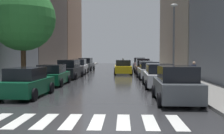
{
  "coord_description": "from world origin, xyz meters",
  "views": [
    {
      "loc": [
        1.34,
        -7.91,
        2.32
      ],
      "look_at": [
        0.34,
        16.3,
        1.16
      ],
      "focal_mm": 43.71,
      "sensor_mm": 36.0,
      "label": 1
    }
  ],
  "objects_px": {
    "parked_car_left_nearest": "(27,83)",
    "taxi_midroad": "(123,67)",
    "parked_car_left_fifth": "(86,65)",
    "parked_car_right_fourth": "(144,68)",
    "parked_car_left_second": "(52,75)",
    "parked_car_left_fourth": "(78,67)",
    "parked_car_right_second": "(158,76)",
    "parked_car_right_third": "(149,71)",
    "lamp_post_right": "(174,36)",
    "parked_car_right_sixth": "(139,64)",
    "parked_car_left_third": "(70,70)",
    "parked_car_right_fifth": "(142,65)",
    "street_tree_left": "(23,19)",
    "parked_car_right_nearest": "(176,85)",
    "pedestrian_foreground": "(194,72)"
  },
  "relations": [
    {
      "from": "parked_car_right_third",
      "to": "pedestrian_foreground",
      "type": "height_order",
      "value": "pedestrian_foreground"
    },
    {
      "from": "parked_car_right_third",
      "to": "lamp_post_right",
      "type": "bearing_deg",
      "value": -145.69
    },
    {
      "from": "parked_car_right_fifth",
      "to": "parked_car_left_second",
      "type": "bearing_deg",
      "value": 154.73
    },
    {
      "from": "parked_car_right_third",
      "to": "parked_car_left_third",
      "type": "bearing_deg",
      "value": 87.45
    },
    {
      "from": "parked_car_right_sixth",
      "to": "parked_car_left_third",
      "type": "bearing_deg",
      "value": 158.18
    },
    {
      "from": "parked_car_left_third",
      "to": "parked_car_right_third",
      "type": "xyz_separation_m",
      "value": [
        7.47,
        -0.11,
        -0.07
      ]
    },
    {
      "from": "parked_car_left_second",
      "to": "parked_car_right_second",
      "type": "bearing_deg",
      "value": -95.91
    },
    {
      "from": "parked_car_left_fifth",
      "to": "lamp_post_right",
      "type": "bearing_deg",
      "value": -145.49
    },
    {
      "from": "parked_car_right_second",
      "to": "parked_car_right_sixth",
      "type": "bearing_deg",
      "value": 0.68
    },
    {
      "from": "parked_car_left_nearest",
      "to": "parked_car_left_third",
      "type": "bearing_deg",
      "value": 2.29
    },
    {
      "from": "parked_car_right_second",
      "to": "parked_car_left_fifth",
      "type": "bearing_deg",
      "value": 23.15
    },
    {
      "from": "parked_car_left_nearest",
      "to": "taxi_midroad",
      "type": "height_order",
      "value": "taxi_midroad"
    },
    {
      "from": "parked_car_left_second",
      "to": "parked_car_left_fifth",
      "type": "height_order",
      "value": "parked_car_left_fifth"
    },
    {
      "from": "parked_car_right_nearest",
      "to": "street_tree_left",
      "type": "height_order",
      "value": "street_tree_left"
    },
    {
      "from": "parked_car_left_third",
      "to": "parked_car_right_sixth",
      "type": "xyz_separation_m",
      "value": [
        7.61,
        17.4,
        -0.02
      ]
    },
    {
      "from": "parked_car_right_fourth",
      "to": "parked_car_left_nearest",
      "type": "bearing_deg",
      "value": 155.12
    },
    {
      "from": "parked_car_left_third",
      "to": "parked_car_right_sixth",
      "type": "relative_size",
      "value": 1.11
    },
    {
      "from": "parked_car_right_third",
      "to": "lamp_post_right",
      "type": "distance_m",
      "value": 4.39
    },
    {
      "from": "parked_car_left_second",
      "to": "parked_car_left_fourth",
      "type": "bearing_deg",
      "value": -0.42
    },
    {
      "from": "parked_car_left_fourth",
      "to": "parked_car_right_second",
      "type": "height_order",
      "value": "parked_car_left_fourth"
    },
    {
      "from": "parked_car_right_nearest",
      "to": "parked_car_right_fourth",
      "type": "xyz_separation_m",
      "value": [
        -0.17,
        18.62,
        -0.09
      ]
    },
    {
      "from": "parked_car_right_third",
      "to": "parked_car_right_fifth",
      "type": "xyz_separation_m",
      "value": [
        0.24,
        11.61,
        0.04
      ]
    },
    {
      "from": "taxi_midroad",
      "to": "parked_car_right_nearest",
      "type": "bearing_deg",
      "value": -173.52
    },
    {
      "from": "parked_car_left_second",
      "to": "parked_car_right_second",
      "type": "xyz_separation_m",
      "value": [
        7.75,
        -0.77,
        0.05
      ]
    },
    {
      "from": "parked_car_right_second",
      "to": "parked_car_left_fourth",
      "type": "bearing_deg",
      "value": 32.79
    },
    {
      "from": "parked_car_left_fifth",
      "to": "parked_car_right_fourth",
      "type": "height_order",
      "value": "parked_car_left_fifth"
    },
    {
      "from": "parked_car_right_fourth",
      "to": "taxi_midroad",
      "type": "height_order",
      "value": "taxi_midroad"
    },
    {
      "from": "parked_car_left_fifth",
      "to": "parked_car_right_third",
      "type": "xyz_separation_m",
      "value": [
        7.64,
        -12.52,
        -0.07
      ]
    },
    {
      "from": "parked_car_left_nearest",
      "to": "parked_car_left_third",
      "type": "distance_m",
      "value": 11.2
    },
    {
      "from": "parked_car_left_second",
      "to": "parked_car_left_third",
      "type": "xyz_separation_m",
      "value": [
        0.18,
        5.62,
        0.1
      ]
    },
    {
      "from": "parked_car_left_nearest",
      "to": "parked_car_right_sixth",
      "type": "height_order",
      "value": "parked_car_right_sixth"
    },
    {
      "from": "parked_car_right_fifth",
      "to": "lamp_post_right",
      "type": "height_order",
      "value": "lamp_post_right"
    },
    {
      "from": "parked_car_left_nearest",
      "to": "taxi_midroad",
      "type": "distance_m",
      "value": 17.65
    },
    {
      "from": "parked_car_right_nearest",
      "to": "parked_car_right_second",
      "type": "height_order",
      "value": "parked_car_right_nearest"
    },
    {
      "from": "pedestrian_foreground",
      "to": "parked_car_left_fourth",
      "type": "bearing_deg",
      "value": -99.74
    },
    {
      "from": "parked_car_left_second",
      "to": "lamp_post_right",
      "type": "xyz_separation_m",
      "value": [
        9.48,
        2.98,
        3.11
      ]
    },
    {
      "from": "parked_car_left_second",
      "to": "parked_car_right_fifth",
      "type": "bearing_deg",
      "value": -24.98
    },
    {
      "from": "parked_car_left_fifth",
      "to": "parked_car_right_fourth",
      "type": "distance_m",
      "value": 9.88
    },
    {
      "from": "street_tree_left",
      "to": "lamp_post_right",
      "type": "relative_size",
      "value": 1.12
    },
    {
      "from": "parked_car_left_third",
      "to": "parked_car_right_fourth",
      "type": "relative_size",
      "value": 1.1
    },
    {
      "from": "parked_car_left_fifth",
      "to": "parked_car_right_fifth",
      "type": "xyz_separation_m",
      "value": [
        7.88,
        -0.91,
        -0.03
      ]
    },
    {
      "from": "parked_car_left_nearest",
      "to": "parked_car_right_third",
      "type": "height_order",
      "value": "parked_car_right_third"
    },
    {
      "from": "parked_car_right_nearest",
      "to": "parked_car_right_sixth",
      "type": "relative_size",
      "value": 0.97
    },
    {
      "from": "parked_car_left_fifth",
      "to": "parked_car_left_nearest",
      "type": "bearing_deg",
      "value": -177.53
    },
    {
      "from": "parked_car_left_third",
      "to": "parked_car_right_fourth",
      "type": "xyz_separation_m",
      "value": [
        7.48,
        6.16,
        -0.1
      ]
    },
    {
      "from": "parked_car_left_fifth",
      "to": "street_tree_left",
      "type": "xyz_separation_m",
      "value": [
        -1.99,
        -18.55,
        4.06
      ]
    },
    {
      "from": "parked_car_right_third",
      "to": "taxi_midroad",
      "type": "relative_size",
      "value": 0.96
    },
    {
      "from": "lamp_post_right",
      "to": "parked_car_right_third",
      "type": "bearing_deg",
      "value": 126.01
    },
    {
      "from": "parked_car_left_third",
      "to": "parked_car_right_nearest",
      "type": "xyz_separation_m",
      "value": [
        7.66,
        -12.46,
        -0.01
      ]
    },
    {
      "from": "parked_car_right_third",
      "to": "taxi_midroad",
      "type": "xyz_separation_m",
      "value": [
        -2.41,
        5.79,
        0.01
      ]
    }
  ]
}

